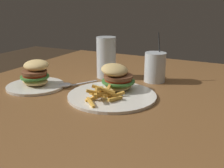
% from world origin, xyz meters
% --- Properties ---
extents(dining_table, '(1.61, 1.09, 0.71)m').
position_xyz_m(dining_table, '(0.00, 0.00, 0.59)').
color(dining_table, brown).
rests_on(dining_table, ground_plane).
extents(meal_plate_near, '(0.31, 0.31, 0.11)m').
position_xyz_m(meal_plate_near, '(0.11, -0.06, 0.74)').
color(meal_plate_near, silver).
rests_on(meal_plate_near, dining_table).
extents(beer_glass, '(0.08, 0.08, 0.18)m').
position_xyz_m(beer_glass, '(0.30, 0.07, 0.79)').
color(beer_glass, silver).
rests_on(beer_glass, dining_table).
extents(juice_glass, '(0.09, 0.09, 0.20)m').
position_xyz_m(juice_glass, '(0.33, -0.14, 0.76)').
color(juice_glass, silver).
rests_on(juice_glass, dining_table).
extents(spoon, '(0.16, 0.11, 0.02)m').
position_xyz_m(spoon, '(0.11, 0.14, 0.71)').
color(spoon, silver).
rests_on(spoon, dining_table).
extents(meal_plate_far, '(0.22, 0.22, 0.11)m').
position_xyz_m(meal_plate_far, '(0.05, 0.25, 0.75)').
color(meal_plate_far, silver).
rests_on(meal_plate_far, dining_table).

